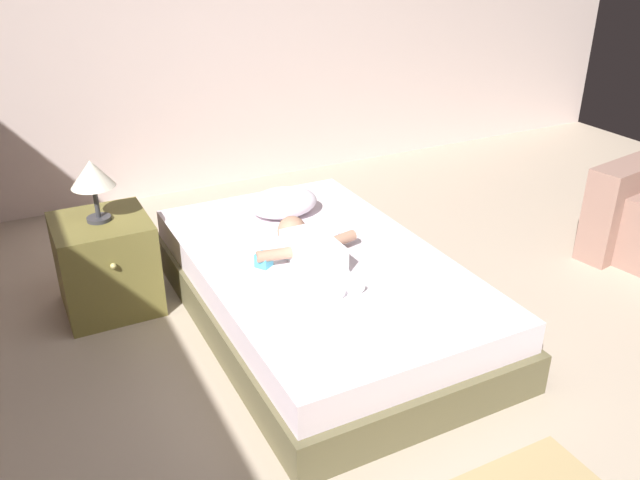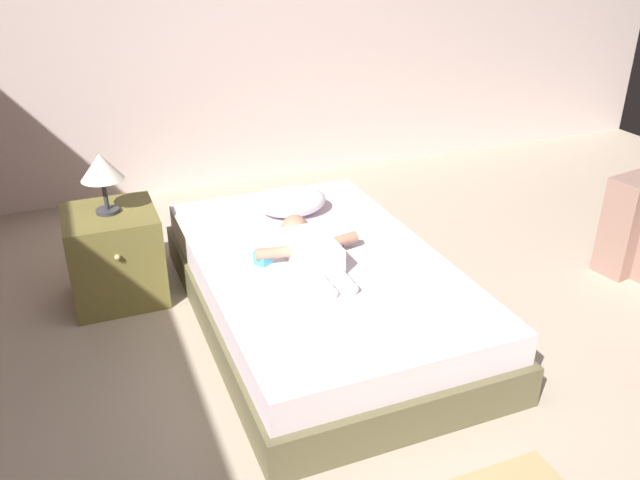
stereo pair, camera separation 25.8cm
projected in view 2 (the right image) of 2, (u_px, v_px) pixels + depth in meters
The scene contains 9 objects.
ground_plane at pixel (409, 424), 2.69m from camera, with size 8.00×8.00×0.00m, color #B6A48E.
wall_behind_bed at pixel (212, 2), 4.59m from camera, with size 8.00×0.12×2.69m, color beige.
bed at pixel (320, 289), 3.33m from camera, with size 1.20×1.99×0.35m.
pillow at pixel (292, 201), 3.71m from camera, with size 0.40×0.30×0.15m.
baby at pixel (310, 248), 3.21m from camera, with size 0.54×0.68×0.15m.
toothbrush at pixel (342, 239), 3.43m from camera, with size 0.06×0.13×0.02m.
nightstand at pixel (115, 255), 3.50m from camera, with size 0.47×0.50×0.50m.
lamp at pixel (101, 169), 3.28m from camera, with size 0.22×0.22×0.32m.
toy_block at pixel (263, 258), 3.19m from camera, with size 0.09×0.09×0.07m.
Camera 2 is at (-1.12, -1.79, 1.87)m, focal length 36.65 mm.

